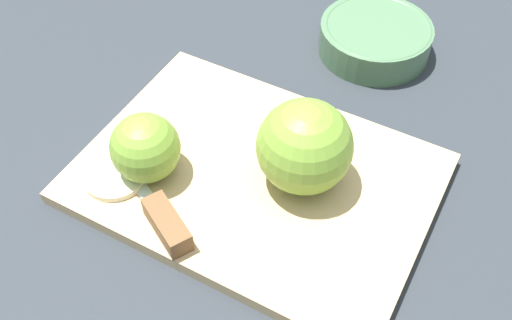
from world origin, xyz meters
The scene contains 7 objects.
ground_plane centered at (0.00, 0.00, 0.00)m, with size 4.00×4.00×0.00m, color #282D33.
cutting_board centered at (0.00, 0.00, 0.01)m, with size 0.37×0.29×0.01m.
apple_half_left centered at (-0.04, -0.02, 0.06)m, with size 0.09×0.09×0.09m.
apple_half_right centered at (0.08, 0.06, 0.05)m, with size 0.07×0.07×0.07m.
knife centered at (0.03, 0.10, 0.02)m, with size 0.15×0.07×0.02m.
apple_slice centered at (0.11, 0.09, 0.02)m, with size 0.06×0.06×0.01m.
bowl centered at (0.01, -0.25, 0.02)m, with size 0.13×0.13×0.04m.
Camera 1 is at (-0.22, 0.30, 0.46)m, focal length 42.00 mm.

